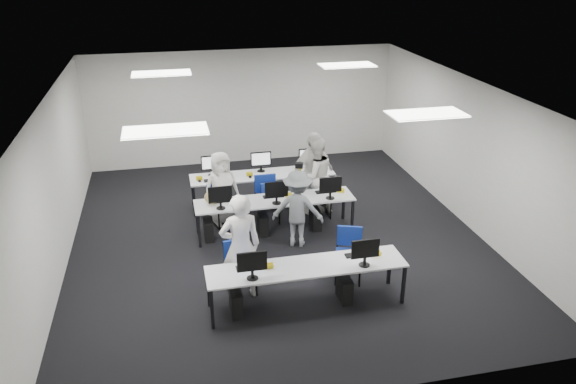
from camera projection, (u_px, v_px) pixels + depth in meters
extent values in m
plane|color=black|center=(277.00, 236.00, 11.34)|extent=(9.00, 9.00, 0.00)
plane|color=white|center=(276.00, 90.00, 10.14)|extent=(9.00, 9.00, 0.00)
cube|color=silver|center=(243.00, 107.00, 14.76)|extent=(8.00, 0.02, 3.00)
cube|color=silver|center=(351.00, 300.00, 6.72)|extent=(8.00, 0.02, 3.00)
cube|color=silver|center=(56.00, 185.00, 9.95)|extent=(0.02, 9.00, 3.00)
cube|color=silver|center=(467.00, 152.00, 11.53)|extent=(0.02, 9.00, 3.00)
cube|color=white|center=(165.00, 130.00, 7.96)|extent=(1.20, 0.60, 0.02)
cube|color=white|center=(426.00, 114.00, 8.75)|extent=(1.20, 0.60, 0.02)
cube|color=white|center=(161.00, 73.00, 11.53)|extent=(1.20, 0.60, 0.02)
cube|color=white|center=(347.00, 65.00, 12.33)|extent=(1.20, 0.60, 0.02)
cube|color=silver|center=(307.00, 267.00, 8.91)|extent=(3.20, 0.70, 0.03)
cube|color=black|center=(212.00, 309.00, 8.48)|extent=(0.05, 0.05, 0.70)
cube|color=black|center=(208.00, 288.00, 9.02)|extent=(0.05, 0.05, 0.70)
cube|color=black|center=(403.00, 285.00, 9.10)|extent=(0.05, 0.05, 0.70)
cube|color=black|center=(389.00, 266.00, 9.63)|extent=(0.05, 0.05, 0.70)
cube|color=silver|center=(275.00, 200.00, 11.23)|extent=(3.20, 0.70, 0.03)
cube|color=black|center=(199.00, 231.00, 10.81)|extent=(0.05, 0.05, 0.70)
cube|color=black|center=(197.00, 218.00, 11.34)|extent=(0.05, 0.05, 0.70)
cube|color=black|center=(352.00, 216.00, 11.42)|extent=(0.05, 0.05, 0.70)
cube|color=black|center=(343.00, 204.00, 11.96)|extent=(0.05, 0.05, 0.70)
cube|color=silver|center=(263.00, 175.00, 12.49)|extent=(3.20, 0.70, 0.03)
cube|color=black|center=(194.00, 201.00, 12.06)|extent=(0.05, 0.05, 0.70)
cube|color=black|center=(193.00, 191.00, 12.59)|extent=(0.05, 0.05, 0.70)
cube|color=black|center=(333.00, 189.00, 12.67)|extent=(0.05, 0.05, 0.70)
cube|color=black|center=(325.00, 179.00, 13.21)|extent=(0.05, 0.05, 0.70)
cube|color=#0C1B9D|center=(252.00, 261.00, 8.44)|extent=(0.46, 0.04, 0.32)
cube|color=black|center=(249.00, 267.00, 8.85)|extent=(0.42, 0.14, 0.02)
ellipsoid|color=black|center=(268.00, 265.00, 8.90)|extent=(0.07, 0.10, 0.04)
cube|color=black|center=(236.00, 302.00, 8.89)|extent=(0.18, 0.40, 0.42)
cube|color=white|center=(365.00, 249.00, 8.80)|extent=(0.46, 0.04, 0.32)
cube|color=black|center=(358.00, 255.00, 9.20)|extent=(0.42, 0.14, 0.02)
ellipsoid|color=black|center=(375.00, 252.00, 9.26)|extent=(0.07, 0.10, 0.04)
cube|color=black|center=(344.00, 289.00, 9.24)|extent=(0.18, 0.40, 0.42)
cube|color=white|center=(220.00, 194.00, 10.73)|extent=(0.46, 0.04, 0.32)
cube|color=black|center=(219.00, 201.00, 11.13)|extent=(0.42, 0.14, 0.02)
ellipsoid|color=black|center=(234.00, 199.00, 11.19)|extent=(0.07, 0.10, 0.04)
cube|color=black|center=(209.00, 229.00, 11.17)|extent=(0.18, 0.40, 0.42)
cube|color=white|center=(276.00, 189.00, 10.95)|extent=(0.46, 0.04, 0.32)
cube|color=black|center=(273.00, 196.00, 11.35)|extent=(0.42, 0.14, 0.02)
ellipsoid|color=black|center=(288.00, 195.00, 11.40)|extent=(0.07, 0.10, 0.04)
cube|color=black|center=(263.00, 224.00, 11.39)|extent=(0.18, 0.40, 0.42)
cube|color=white|center=(331.00, 185.00, 11.16)|extent=(0.46, 0.04, 0.32)
cube|color=black|center=(326.00, 192.00, 11.57)|extent=(0.42, 0.14, 0.02)
ellipsoid|color=black|center=(340.00, 190.00, 11.62)|extent=(0.07, 0.10, 0.04)
cube|color=black|center=(315.00, 219.00, 11.61)|extent=(0.18, 0.40, 0.42)
cube|color=white|center=(211.00, 163.00, 12.30)|extent=(0.46, 0.04, 0.32)
cube|color=black|center=(214.00, 180.00, 12.13)|extent=(0.42, 0.14, 0.02)
ellipsoid|color=black|center=(200.00, 181.00, 12.07)|extent=(0.07, 0.10, 0.04)
cube|color=black|center=(225.00, 199.00, 12.52)|extent=(0.18, 0.40, 0.42)
cube|color=white|center=(261.00, 159.00, 12.52)|extent=(0.46, 0.04, 0.32)
cube|color=black|center=(264.00, 176.00, 12.35)|extent=(0.42, 0.14, 0.02)
ellipsoid|color=black|center=(250.00, 177.00, 12.29)|extent=(0.07, 0.10, 0.04)
cube|color=black|center=(274.00, 194.00, 12.74)|extent=(0.18, 0.40, 0.42)
cube|color=white|center=(309.00, 155.00, 12.74)|extent=(0.46, 0.04, 0.32)
cube|color=black|center=(312.00, 172.00, 12.57)|extent=(0.42, 0.14, 0.02)
ellipsoid|color=black|center=(299.00, 173.00, 12.50)|extent=(0.07, 0.10, 0.04)
cube|color=black|center=(320.00, 190.00, 12.96)|extent=(0.18, 0.40, 0.42)
cube|color=navy|center=(240.00, 268.00, 9.36)|extent=(0.52, 0.51, 0.06)
cube|color=navy|center=(235.00, 249.00, 9.42)|extent=(0.42, 0.14, 0.36)
cube|color=navy|center=(349.00, 255.00, 9.72)|extent=(0.57, 0.56, 0.06)
cube|color=navy|center=(349.00, 236.00, 9.80)|extent=(0.43, 0.19, 0.37)
cube|color=navy|center=(224.00, 204.00, 11.67)|extent=(0.53, 0.51, 0.06)
cube|color=navy|center=(220.00, 189.00, 11.73)|extent=(0.42, 0.15, 0.36)
cube|color=navy|center=(267.00, 199.00, 11.80)|extent=(0.48, 0.46, 0.06)
cube|color=navy|center=(265.00, 183.00, 11.88)|extent=(0.45, 0.06, 0.39)
cube|color=navy|center=(320.00, 197.00, 12.04)|extent=(0.43, 0.41, 0.06)
cube|color=navy|center=(317.00, 183.00, 12.11)|extent=(0.40, 0.05, 0.35)
cube|color=navy|center=(218.00, 199.00, 11.96)|extent=(0.49, 0.47, 0.06)
cube|color=navy|center=(217.00, 192.00, 11.68)|extent=(0.41, 0.12, 0.35)
cube|color=navy|center=(269.00, 198.00, 12.00)|extent=(0.43, 0.41, 0.06)
cube|color=navy|center=(270.00, 191.00, 11.72)|extent=(0.41, 0.06, 0.35)
cube|color=navy|center=(317.00, 190.00, 12.41)|extent=(0.46, 0.44, 0.06)
cube|color=navy|center=(319.00, 183.00, 12.14)|extent=(0.40, 0.09, 0.34)
ellipsoid|color=tan|center=(213.00, 197.00, 11.01)|extent=(0.35, 0.24, 0.27)
imported|color=silver|center=(240.00, 247.00, 9.06)|extent=(0.71, 0.50, 1.86)
imported|color=silver|center=(315.00, 176.00, 12.03)|extent=(0.97, 0.84, 1.72)
imported|color=silver|center=(221.00, 188.00, 11.62)|extent=(0.88, 0.71, 1.57)
imported|color=silver|center=(312.00, 173.00, 12.04)|extent=(1.16, 0.82, 1.83)
imported|color=slate|center=(298.00, 209.00, 10.74)|extent=(1.13, 0.89, 1.54)
cube|color=black|center=(299.00, 165.00, 10.57)|extent=(0.19, 0.22, 0.10)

